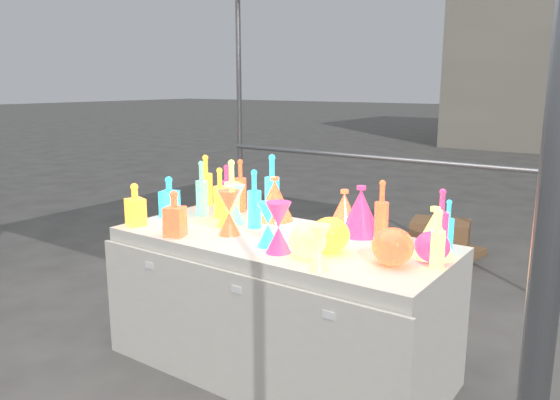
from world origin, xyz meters
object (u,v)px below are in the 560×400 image
Objects in this scene: decanter_0 at (135,204)px; lampshade_0 at (344,211)px; bottle_0 at (206,180)px; globe_0 at (330,237)px; hourglass_0 at (229,213)px; cardboard_box_closed at (440,240)px; display_table at (279,304)px.

lampshade_0 is (1.04, 0.56, -0.00)m from decanter_0.
bottle_0 is 1.28m from globe_0.
decanter_0 is 1.02× the size of hourglass_0.
bottle_0 reaches higher than decanter_0.
globe_0 reaches higher than cardboard_box_closed.
globe_0 is at bearing 3.58° from hourglass_0.
cardboard_box_closed is 2.00× the size of decanter_0.
hourglass_0 is (-0.25, -0.11, 0.50)m from display_table.
display_table is 1.07m from bottle_0.
display_table is 5.44× the size of bottle_0.
globe_0 is at bearing -95.78° from cardboard_box_closed.
display_table is 7.59× the size of hourglass_0.
cardboard_box_closed is at bearing 65.39° from bottle_0.
hourglass_0 is (0.56, 0.16, -0.00)m from decanter_0.
hourglass_0 is at bearing -139.69° from lampshade_0.
hourglass_0 is at bearing 34.33° from decanter_0.
bottle_0 is at bearing 157.08° from display_table.
bottle_0 is 1.37× the size of decanter_0.
cardboard_box_closed is 2.20m from lampshade_0.
bottle_0 reaches higher than lampshade_0.
decanter_0 is at bearing -170.36° from globe_0.
bottle_0 is 1.76× the size of globe_0.
display_table is at bearing 24.12° from hourglass_0.
decanter_0 is 1.28× the size of globe_0.
cardboard_box_closed is (0.07, 2.38, -0.20)m from display_table.
globe_0 is 0.81× the size of lampshade_0.
globe_0 is 0.39m from lampshade_0.
cardboard_box_closed is 2.57× the size of globe_0.
decanter_0 reaches higher than display_table.
lampshade_0 is at bearing 51.55° from display_table.
lampshade_0 is at bearing 46.75° from decanter_0.
decanter_0 is at bearing -164.13° from hourglass_0.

